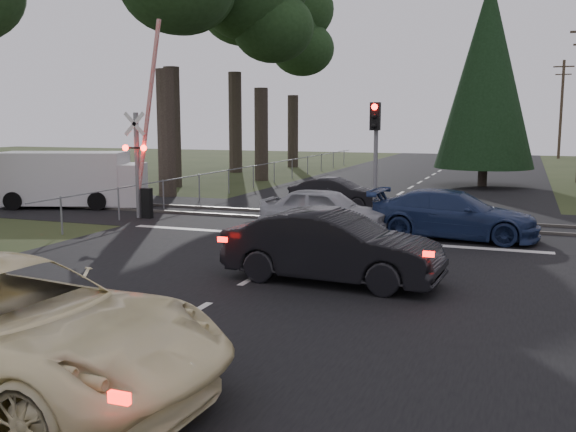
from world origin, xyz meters
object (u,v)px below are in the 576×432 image
at_px(traffic_signal_center, 375,143).
at_px(white_van, 74,179).
at_px(cream_coupe, 2,328).
at_px(dark_hatchback, 333,247).
at_px(blue_sedan, 453,215).
at_px(dark_car_far, 336,194).
at_px(utility_pole_far, 561,107).
at_px(silver_car, 326,211).
at_px(crossing_signal, 142,162).

bearing_deg(traffic_signal_center, white_van, 176.48).
bearing_deg(cream_coupe, dark_hatchback, -15.30).
xyz_separation_m(cream_coupe, blue_sedan, (4.31, 13.36, -0.14)).
bearing_deg(traffic_signal_center, dark_car_far, 121.76).
height_order(traffic_signal_center, dark_hatchback, traffic_signal_center).
bearing_deg(dark_car_far, utility_pole_far, -11.38).
height_order(traffic_signal_center, dark_car_far, traffic_signal_center).
bearing_deg(blue_sedan, dark_hatchback, 166.51).
distance_m(utility_pole_far, dark_hatchback, 52.37).
distance_m(cream_coupe, silver_car, 12.95).
distance_m(crossing_signal, dark_hatchback, 11.26).
xyz_separation_m(dark_hatchback, dark_car_far, (-3.19, 11.36, -0.16)).
distance_m(cream_coupe, dark_car_far, 18.39).
relative_size(silver_car, white_van, 0.69).
xyz_separation_m(silver_car, white_van, (-11.44, 2.30, 0.43)).
bearing_deg(dark_hatchback, crossing_signal, 57.69).
height_order(crossing_signal, dark_hatchback, crossing_signal).
distance_m(silver_car, dark_car_far, 5.56).
height_order(crossing_signal, silver_car, crossing_signal).
height_order(utility_pole_far, blue_sedan, utility_pole_far).
height_order(silver_car, blue_sedan, blue_sedan).
bearing_deg(cream_coupe, utility_pole_far, -5.16).
height_order(crossing_signal, utility_pole_far, utility_pole_far).
distance_m(utility_pole_far, white_van, 48.11).
bearing_deg(cream_coupe, white_van, 39.50).
distance_m(traffic_signal_center, white_van, 12.77).
bearing_deg(dark_hatchback, traffic_signal_center, 9.61).
bearing_deg(blue_sedan, crossing_signal, 92.04).
relative_size(cream_coupe, silver_car, 1.48).
bearing_deg(silver_car, dark_car_far, 15.05).
distance_m(blue_sedan, dark_car_far, 7.14).
xyz_separation_m(silver_car, dark_car_far, (-1.21, 5.42, -0.10)).
bearing_deg(dark_hatchback, blue_sedan, -12.99).
bearing_deg(utility_pole_far, traffic_signal_center, -99.60).
bearing_deg(traffic_signal_center, silver_car, -128.19).
bearing_deg(utility_pole_far, dark_hatchback, -97.40).
height_order(cream_coupe, white_van, white_van).
xyz_separation_m(utility_pole_far, silver_car, (-8.70, -45.85, -4.01)).
xyz_separation_m(crossing_signal, utility_pole_far, (15.77, 45.21, 2.67)).
xyz_separation_m(traffic_signal_center, utility_pole_far, (7.50, 44.32, 1.92)).
bearing_deg(white_van, cream_coupe, -73.64).
relative_size(cream_coupe, dark_hatchback, 1.31).
bearing_deg(dark_hatchback, utility_pole_far, -3.70).
xyz_separation_m(cream_coupe, silver_car, (0.43, 12.94, -0.15)).
relative_size(dark_car_far, white_van, 0.61).
bearing_deg(silver_car, traffic_signal_center, -35.74).
bearing_deg(white_van, dark_car_far, -2.50).
height_order(crossing_signal, white_van, crossing_signal).
relative_size(traffic_signal_center, white_van, 0.67).
bearing_deg(blue_sedan, traffic_signal_center, 70.64).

